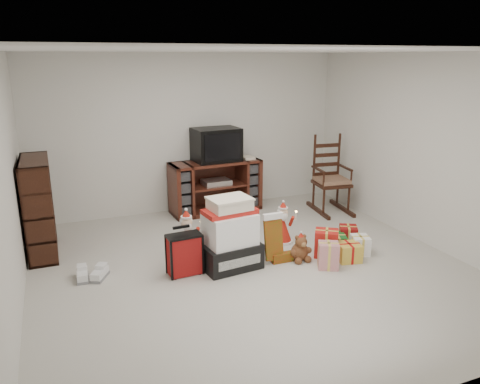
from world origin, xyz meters
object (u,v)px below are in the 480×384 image
object	(u,v)px
teddy_bear	(300,249)
santa_figurine	(283,227)
gift_cluster	(342,245)
tv_stand	(216,186)
rocking_chair	(329,184)
mrs_claus_figurine	(187,240)
red_suitcase	(185,254)
crt_television	(216,145)
bookshelf	(39,209)
gift_pile	(230,238)
sneaker_pair	(91,275)

from	to	relation	value
teddy_bear	santa_figurine	bearing A→B (deg)	84.11
gift_cluster	tv_stand	bearing A→B (deg)	112.08
rocking_chair	teddy_bear	world-z (taller)	rocking_chair
mrs_claus_figurine	rocking_chair	bearing A→B (deg)	20.26
red_suitcase	crt_television	size ratio (longest dim) A/B	0.77
bookshelf	santa_figurine	size ratio (longest dim) A/B	2.10
red_suitcase	santa_figurine	size ratio (longest dim) A/B	0.98
rocking_chair	red_suitcase	xyz separation A→B (m)	(-2.83, -1.42, -0.19)
gift_pile	teddy_bear	bearing A→B (deg)	-16.75
tv_stand	crt_television	world-z (taller)	crt_television
crt_television	mrs_claus_figurine	bearing A→B (deg)	-124.46
rocking_chair	mrs_claus_figurine	xyz separation A→B (m)	(-2.68, -0.99, -0.19)
gift_pile	bookshelf	bearing A→B (deg)	141.07
red_suitcase	teddy_bear	world-z (taller)	red_suitcase
sneaker_pair	gift_cluster	distance (m)	3.08
gift_pile	gift_cluster	bearing A→B (deg)	-13.94
santa_figurine	crt_television	size ratio (longest dim) A/B	0.79
rocking_chair	tv_stand	bearing A→B (deg)	166.18
mrs_claus_figurine	tv_stand	bearing A→B (deg)	59.98
rocking_chair	sneaker_pair	bearing A→B (deg)	-156.97
rocking_chair	santa_figurine	distance (m)	1.68
red_suitcase	mrs_claus_figurine	distance (m)	0.45
gift_pile	crt_television	world-z (taller)	crt_television
gift_pile	mrs_claus_figurine	size ratio (longest dim) A/B	1.32
tv_stand	crt_television	xyz separation A→B (m)	(0.03, 0.03, 0.68)
bookshelf	teddy_bear	world-z (taller)	bookshelf
bookshelf	tv_stand	bearing A→B (deg)	16.24
gift_pile	red_suitcase	world-z (taller)	gift_pile
bookshelf	mrs_claus_figurine	world-z (taller)	bookshelf
tv_stand	gift_cluster	distance (m)	2.45
gift_pile	red_suitcase	distance (m)	0.57
gift_pile	sneaker_pair	distance (m)	1.64
rocking_chair	teddy_bear	distance (m)	2.13
red_suitcase	gift_cluster	distance (m)	2.03
teddy_bear	red_suitcase	bearing A→B (deg)	173.50
santa_figurine	sneaker_pair	world-z (taller)	santa_figurine
red_suitcase	sneaker_pair	world-z (taller)	red_suitcase
red_suitcase	santa_figurine	distance (m)	1.55
bookshelf	gift_cluster	world-z (taller)	bookshelf
tv_stand	bookshelf	distance (m)	2.74
tv_stand	red_suitcase	distance (m)	2.35
rocking_chair	red_suitcase	distance (m)	3.17
tv_stand	sneaker_pair	world-z (taller)	tv_stand
rocking_chair	santa_figurine	size ratio (longest dim) A/B	2.19
gift_pile	gift_cluster	distance (m)	1.49
crt_television	gift_pile	bearing A→B (deg)	-109.30
mrs_claus_figurine	santa_figurine	bearing A→B (deg)	0.38
santa_figurine	sneaker_pair	xyz separation A→B (m)	(-2.51, -0.15, -0.17)
red_suitcase	mrs_claus_figurine	world-z (taller)	mrs_claus_figurine
sneaker_pair	crt_television	bearing A→B (deg)	52.94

